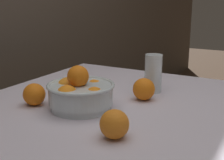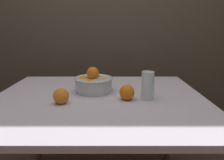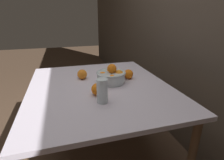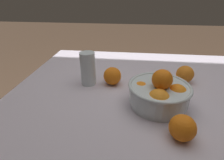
{
  "view_description": "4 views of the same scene",
  "coord_description": "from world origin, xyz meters",
  "px_view_note": "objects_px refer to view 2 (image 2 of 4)",
  "views": [
    {
      "loc": [
        -0.88,
        -0.49,
        1.1
      ],
      "look_at": [
        0.12,
        0.07,
        0.8
      ],
      "focal_mm": 50.0,
      "sensor_mm": 36.0,
      "label": 1
    },
    {
      "loc": [
        0.08,
        -1.19,
        1.11
      ],
      "look_at": [
        0.08,
        0.05,
        0.81
      ],
      "focal_mm": 35.0,
      "sensor_mm": 36.0,
      "label": 2
    },
    {
      "loc": [
        1.23,
        -0.25,
        1.25
      ],
      "look_at": [
        0.11,
        0.07,
        0.8
      ],
      "focal_mm": 28.0,
      "sensor_mm": 36.0,
      "label": 3
    },
    {
      "loc": [
        0.07,
        0.69,
        1.13
      ],
      "look_at": [
        0.15,
        0.06,
        0.8
      ],
      "focal_mm": 28.0,
      "sensor_mm": 36.0,
      "label": 4
    }
  ],
  "objects_px": {
    "orange_loose_front": "(61,96)",
    "orange_loose_aside": "(127,92)",
    "orange_loose_near_bowl": "(88,79)",
    "juice_glass": "(147,87)",
    "fruit_bowl": "(93,83)"
  },
  "relations": [
    {
      "from": "juice_glass",
      "to": "orange_loose_aside",
      "type": "relative_size",
      "value": 1.85
    },
    {
      "from": "fruit_bowl",
      "to": "orange_loose_aside",
      "type": "xyz_separation_m",
      "value": [
        0.2,
        -0.15,
        -0.01
      ]
    },
    {
      "from": "orange_loose_front",
      "to": "orange_loose_near_bowl",
      "type": "bearing_deg",
      "value": 75.34
    },
    {
      "from": "orange_loose_front",
      "to": "juice_glass",
      "type": "bearing_deg",
      "value": 8.8
    },
    {
      "from": "orange_loose_front",
      "to": "orange_loose_aside",
      "type": "bearing_deg",
      "value": 10.23
    },
    {
      "from": "juice_glass",
      "to": "orange_loose_near_bowl",
      "type": "distance_m",
      "value": 0.48
    },
    {
      "from": "orange_loose_front",
      "to": "orange_loose_aside",
      "type": "xyz_separation_m",
      "value": [
        0.35,
        0.06,
        0.0
      ]
    },
    {
      "from": "orange_loose_aside",
      "to": "orange_loose_near_bowl",
      "type": "bearing_deg",
      "value": 127.6
    },
    {
      "from": "juice_glass",
      "to": "orange_loose_aside",
      "type": "xyz_separation_m",
      "value": [
        -0.11,
        -0.01,
        -0.03
      ]
    },
    {
      "from": "fruit_bowl",
      "to": "juice_glass",
      "type": "relative_size",
      "value": 1.51
    },
    {
      "from": "juice_glass",
      "to": "orange_loose_front",
      "type": "xyz_separation_m",
      "value": [
        -0.46,
        -0.07,
        -0.03
      ]
    },
    {
      "from": "orange_loose_front",
      "to": "orange_loose_aside",
      "type": "distance_m",
      "value": 0.35
    },
    {
      "from": "juice_glass",
      "to": "orange_loose_near_bowl",
      "type": "bearing_deg",
      "value": 139.13
    },
    {
      "from": "orange_loose_near_bowl",
      "to": "orange_loose_front",
      "type": "distance_m",
      "value": 0.39
    },
    {
      "from": "orange_loose_near_bowl",
      "to": "orange_loose_aside",
      "type": "xyz_separation_m",
      "value": [
        0.25,
        -0.32,
        0.0
      ]
    }
  ]
}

